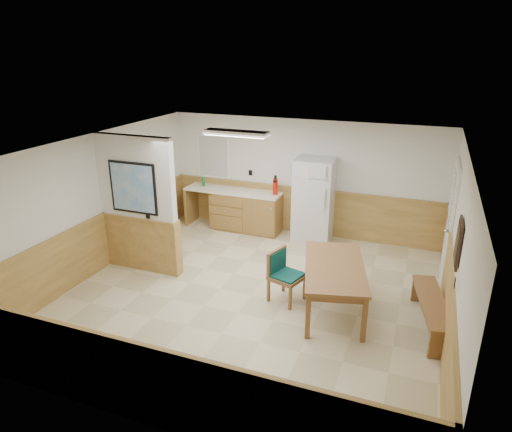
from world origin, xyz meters
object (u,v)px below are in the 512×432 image
at_px(dining_chair, 282,271).
at_px(soap_bottle, 204,182).
at_px(dining_table, 334,271).
at_px(dining_bench, 432,307).
at_px(refrigerator, 314,201).
at_px(fire_extinguisher, 275,186).

bearing_deg(dining_chair, soap_bottle, 153.46).
height_order(dining_table, dining_bench, dining_table).
distance_m(dining_chair, soap_bottle, 3.85).
distance_m(refrigerator, dining_table, 2.74).
height_order(refrigerator, dining_bench, refrigerator).
bearing_deg(fire_extinguisher, dining_chair, -63.63).
bearing_deg(dining_chair, refrigerator, 110.42).
relative_size(dining_bench, dining_chair, 1.91).
distance_m(refrigerator, dining_bench, 3.57).
height_order(dining_bench, dining_chair, dining_chair).
xyz_separation_m(fire_extinguisher, soap_bottle, (-1.73, 0.01, -0.08)).
distance_m(fire_extinguisher, soap_bottle, 1.73).
bearing_deg(refrigerator, dining_bench, -47.88).
distance_m(refrigerator, fire_extinguisher, 0.90).
xyz_separation_m(dining_table, dining_chair, (-0.84, 0.00, -0.16)).
height_order(refrigerator, dining_chair, refrigerator).
distance_m(dining_bench, dining_chair, 2.30).
distance_m(dining_bench, soap_bottle, 5.74).
xyz_separation_m(dining_table, dining_bench, (1.46, 0.00, -0.32)).
relative_size(dining_table, fire_extinguisher, 4.63).
distance_m(refrigerator, dining_chair, 2.58).
relative_size(dining_bench, fire_extinguisher, 3.84).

